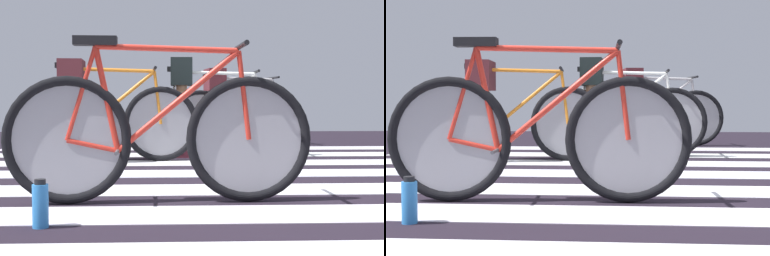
{
  "view_description": "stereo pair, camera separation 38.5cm",
  "coord_description": "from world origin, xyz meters",
  "views": [
    {
      "loc": [
        -0.44,
        -3.27,
        0.6
      ],
      "look_at": [
        -0.3,
        0.13,
        0.43
      ],
      "focal_mm": 50.72,
      "sensor_mm": 36.0,
      "label": 1
    },
    {
      "loc": [
        -0.05,
        -3.27,
        0.6
      ],
      "look_at": [
        -0.3,
        0.13,
        0.43
      ],
      "focal_mm": 50.72,
      "sensor_mm": 36.0,
      "label": 2
    }
  ],
  "objects": [
    {
      "name": "bicycle_1_of_4",
      "position": [
        -0.5,
        -0.23,
        0.41
      ],
      "size": [
        1.74,
        0.52,
        0.93
      ],
      "rotation": [
        0.0,
        0.0,
        0.04
      ],
      "color": "black",
      "rests_on": "ground"
    },
    {
      "name": "ground",
      "position": [
        0.0,
        0.0,
        0.01
      ],
      "size": [
        18.0,
        14.0,
        0.02
      ],
      "color": "black"
    },
    {
      "name": "bicycle_2_of_4",
      "position": [
        -1.04,
        1.86,
        0.41
      ],
      "size": [
        1.74,
        0.52,
        0.93
      ],
      "rotation": [
        0.0,
        0.0,
        0.07
      ],
      "color": "black",
      "rests_on": "ground"
    },
    {
      "name": "cyclist_2_of_4",
      "position": [
        -1.35,
        1.84,
        0.64
      ],
      "size": [
        0.34,
        0.42,
        0.96
      ],
      "rotation": [
        0.0,
        0.0,
        0.07
      ],
      "color": "tan",
      "rests_on": "ground"
    },
    {
      "name": "crosswalk_markings",
      "position": [
        0.06,
        0.21,
        0.02
      ],
      "size": [
        5.47,
        6.54,
        0.0
      ],
      "color": "silver",
      "rests_on": "ground"
    },
    {
      "name": "cyclist_4_of_4",
      "position": [
        0.14,
        3.69,
        0.66
      ],
      "size": [
        0.36,
        0.43,
        0.99
      ],
      "rotation": [
        0.0,
        0.0,
        0.12
      ],
      "color": "beige",
      "rests_on": "ground"
    },
    {
      "name": "bicycle_3_of_4",
      "position": [
        -0.0,
        2.37,
        0.41
      ],
      "size": [
        1.74,
        0.52,
        0.93
      ],
      "rotation": [
        0.0,
        0.0,
        -0.03
      ],
      "color": "black",
      "rests_on": "ground"
    },
    {
      "name": "water_bottle",
      "position": [
        -1.03,
        -0.81,
        0.13
      ],
      "size": [
        0.07,
        0.07,
        0.22
      ],
      "color": "#3082D2",
      "rests_on": "ground"
    },
    {
      "name": "bicycle_4_of_4",
      "position": [
        0.45,
        3.73,
        0.41
      ],
      "size": [
        1.73,
        0.52,
        0.93
      ],
      "rotation": [
        0.0,
        0.0,
        0.12
      ],
      "color": "black",
      "rests_on": "ground"
    },
    {
      "name": "cyclist_3_of_4",
      "position": [
        -0.31,
        2.38,
        0.68
      ],
      "size": [
        0.32,
        0.42,
        1.02
      ],
      "rotation": [
        0.0,
        0.0,
        -0.03
      ],
      "color": "brown",
      "rests_on": "ground"
    }
  ]
}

